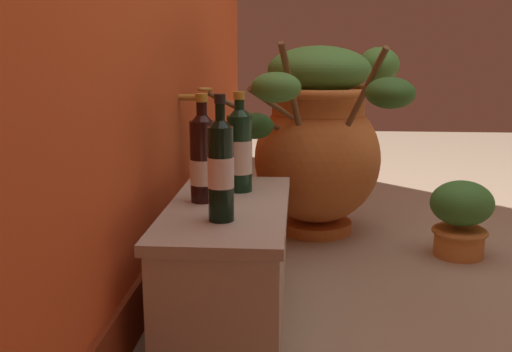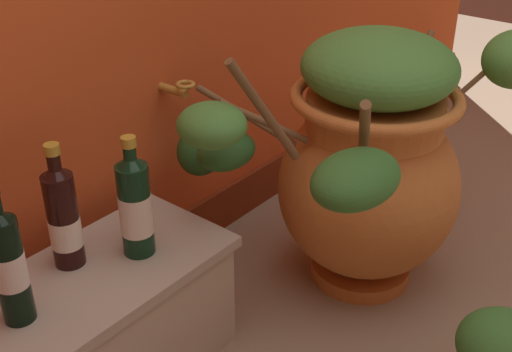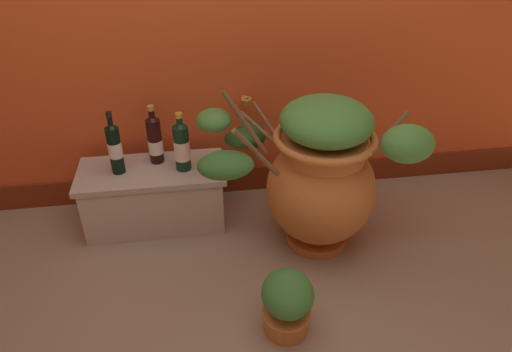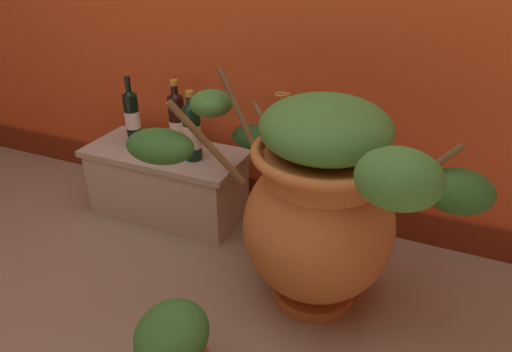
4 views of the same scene
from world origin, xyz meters
TOP-DOWN VIEW (x-y plane):
  - terracotta_urn at (0.36, 0.57)m, footprint 1.13×0.84m
  - stone_ledge at (-0.47, 0.85)m, footprint 0.76×0.35m
  - wine_bottle_left at (-0.30, 0.84)m, footprint 0.08×0.08m
  - wine_bottle_middle at (-0.63, 0.85)m, footprint 0.07×0.07m
  - wine_bottle_right at (-0.44, 0.93)m, footprint 0.08×0.08m

SIDE VIEW (x-z plane):
  - stone_ledge at x=-0.47m, z-range 0.01..0.36m
  - terracotta_urn at x=0.36m, z-range 0.02..0.83m
  - wine_bottle_right at x=-0.44m, z-range 0.32..0.64m
  - wine_bottle_left at x=-0.30m, z-range 0.32..0.64m
  - wine_bottle_middle at x=-0.63m, z-range 0.32..0.66m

